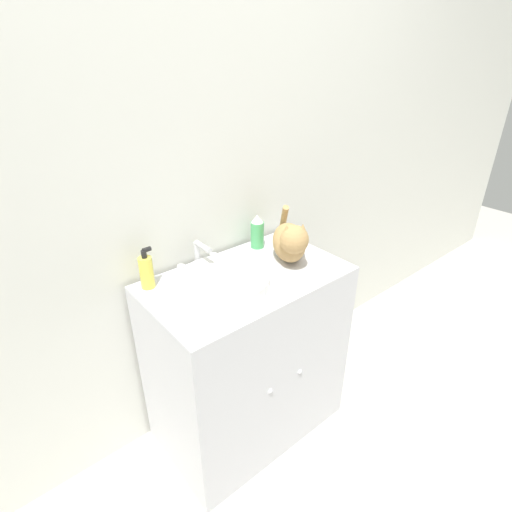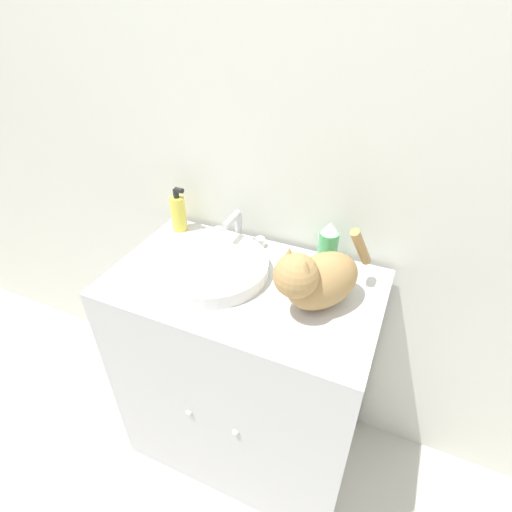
% 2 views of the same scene
% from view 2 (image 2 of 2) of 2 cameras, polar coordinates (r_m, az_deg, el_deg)
% --- Properties ---
extents(ground_plane, '(8.00, 8.00, 0.00)m').
position_cam_2_polar(ground_plane, '(1.76, -5.15, -30.60)').
color(ground_plane, beige).
extents(wall_back, '(6.00, 0.05, 2.50)m').
position_cam_2_polar(wall_back, '(1.25, 3.78, 18.81)').
color(wall_back, silver).
rests_on(wall_back, ground_plane).
extents(vanity_cabinet, '(0.82, 0.50, 0.85)m').
position_cam_2_polar(vanity_cabinet, '(1.51, -1.51, -16.29)').
color(vanity_cabinet, silver).
rests_on(vanity_cabinet, ground_plane).
extents(sink_basin, '(0.35, 0.35, 0.04)m').
position_cam_2_polar(sink_basin, '(1.23, -6.30, -1.51)').
color(sink_basin, white).
rests_on(sink_basin, vanity_cabinet).
extents(faucet, '(0.19, 0.11, 0.13)m').
position_cam_2_polar(faucet, '(1.34, -2.73, 3.80)').
color(faucet, silver).
rests_on(faucet, vanity_cabinet).
extents(cat, '(0.25, 0.32, 0.21)m').
position_cam_2_polar(cat, '(1.08, 8.66, -3.20)').
color(cat, tan).
rests_on(cat, vanity_cabinet).
extents(soap_bottle, '(0.06, 0.05, 0.17)m').
position_cam_2_polar(soap_bottle, '(1.44, -11.02, 6.13)').
color(soap_bottle, '#EADB4C').
rests_on(soap_bottle, vanity_cabinet).
extents(spray_bottle, '(0.06, 0.06, 0.16)m').
position_cam_2_polar(spray_bottle, '(1.24, 10.25, 1.48)').
color(spray_bottle, '#4CB266').
rests_on(spray_bottle, vanity_cabinet).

